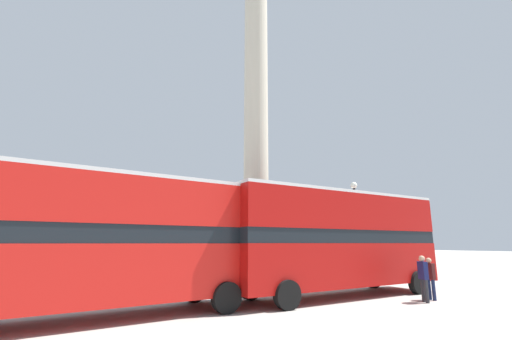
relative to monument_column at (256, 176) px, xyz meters
The scene contains 8 objects.
ground_plane 6.28m from the monument_column, ahead, with size 200.00×200.00×0.00m, color #ADA89E.
monument_column is the anchor object (origin of this frame).
bus_a 11.70m from the monument_column, 146.62° to the right, with size 10.80×3.31×4.35m.
bus_b 7.50m from the monument_column, 87.71° to the right, with size 10.41×2.86×4.43m.
equestrian_statue 12.99m from the monument_column, 11.01° to the left, with size 3.99×3.13×5.55m.
street_lamp 6.67m from the monument_column, 46.70° to the right, with size 0.38×0.38×5.63m.
pedestrian_near_lamp 10.86m from the monument_column, 72.38° to the right, with size 0.27×0.46×1.65m.
pedestrian_by_plinth 10.81m from the monument_column, 77.04° to the right, with size 0.37×0.49×1.76m.
Camera 1 is at (-10.64, -17.77, 2.23)m, focal length 24.00 mm.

